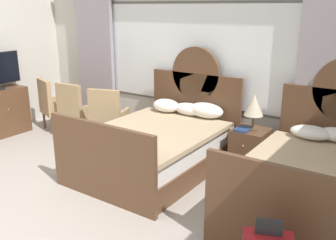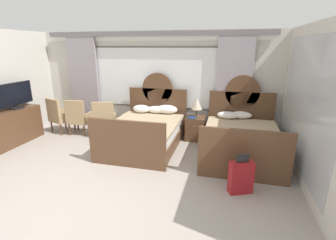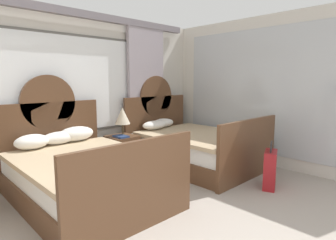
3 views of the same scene
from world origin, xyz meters
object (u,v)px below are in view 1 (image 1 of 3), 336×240
Objects in this scene: armchair_by_window_centre at (75,109)px; bed_near_window at (158,144)px; armchair_by_window_left at (108,116)px; bed_near_mirror at (319,185)px; book_on_nightstand at (243,129)px; table_lamp_on_nightstand at (254,106)px; nightstand_between_beds at (250,149)px; armchair_by_window_right at (53,104)px.

bed_near_window is at bearing -8.63° from armchair_by_window_centre.
bed_near_mirror is at bearing -5.42° from armchair_by_window_left.
book_on_nightstand is at bearing 7.11° from armchair_by_window_left.
armchair_by_window_left is at bearing -171.07° from table_lamp_on_nightstand.
bed_near_mirror is 4.46× the size of table_lamp_on_nightstand.
nightstand_between_beds is (1.09, 0.69, -0.06)m from bed_near_window.
book_on_nightstand is at bearing 4.43° from armchair_by_window_right.
table_lamp_on_nightstand reaches higher than book_on_nightstand.
armchair_by_window_left is (-1.24, 0.31, 0.14)m from bed_near_window.
bed_near_window is at bearing -148.55° from table_lamp_on_nightstand.
nightstand_between_beds is at bearing 168.37° from table_lamp_on_nightstand.
bed_near_window is 1.00× the size of bed_near_mirror.
armchair_by_window_centre is at bearing 171.37° from bed_near_window.
armchair_by_window_centre is (-3.14, -0.37, -0.44)m from table_lamp_on_nightstand.
bed_near_mirror is at bearing -33.04° from table_lamp_on_nightstand.
armchair_by_window_centre is at bearing -173.19° from table_lamp_on_nightstand.
armchair_by_window_left is (-2.34, -0.37, 0.20)m from nightstand_between_beds.
table_lamp_on_nightstand is 0.51× the size of armchair_by_window_left.
armchair_by_window_centre is at bearing 175.64° from bed_near_mirror.
bed_near_mirror reaches higher than armchair_by_window_left.
armchair_by_window_right is (-4.80, 0.33, 0.15)m from bed_near_mirror.
bed_near_window is 1.29m from nightstand_between_beds.
table_lamp_on_nightstand reaches higher than nightstand_between_beds.
nightstand_between_beds is at bearing 147.30° from bed_near_mirror.
bed_near_window and bed_near_mirror have the same top height.
armchair_by_window_left is at bearing 165.94° from bed_near_window.
bed_near_window is 2.29× the size of armchair_by_window_centre.
armchair_by_window_left is 0.78m from armchair_by_window_centre.
table_lamp_on_nightstand is (-1.07, 0.70, 0.59)m from bed_near_mirror.
table_lamp_on_nightstand is 0.51× the size of armchair_by_window_centre.
bed_near_window is 2.29× the size of armchair_by_window_right.
table_lamp_on_nightstand reaches higher than armchair_by_window_centre.
bed_near_mirror is 3.45m from armchair_by_window_left.
bed_near_window reaches higher than nightstand_between_beds.
bed_near_mirror is 1.34m from book_on_nightstand.
bed_near_window is 1.43m from table_lamp_on_nightstand.
bed_near_mirror is 1.30m from nightstand_between_beds.
bed_near_mirror is 3.72× the size of nightstand_between_beds.
book_on_nightstand is at bearing 5.37° from armchair_by_window_centre.
armchair_by_window_right is at bearing 173.21° from bed_near_window.
book_on_nightstand is 3.05m from armchair_by_window_centre.
bed_near_mirror is at bearing -4.36° from armchair_by_window_centre.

